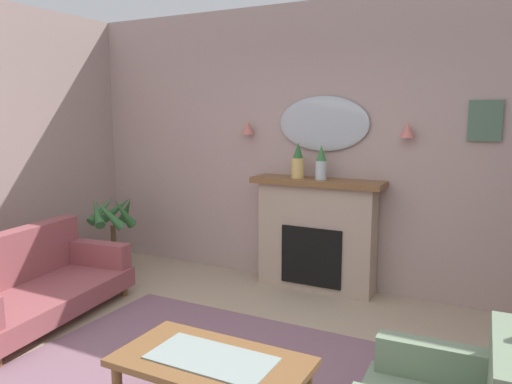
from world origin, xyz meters
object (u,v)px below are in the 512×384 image
(fireplace, at_px, (316,236))
(floral_couch, at_px, (28,284))
(mantel_vase_left, at_px, (298,163))
(wall_sconce_left, at_px, (248,128))
(wall_sconce_right, at_px, (408,130))
(framed_picture, at_px, (485,121))
(coffee_table, at_px, (212,368))
(wall_mirror, at_px, (323,124))
(potted_plant_corner_palm, at_px, (113,232))
(mantel_vase_centre, at_px, (321,163))

(fireplace, bearing_deg, floral_couch, -136.41)
(mantel_vase_left, bearing_deg, wall_sconce_left, 169.54)
(wall_sconce_right, bearing_deg, framed_picture, 5.27)
(framed_picture, height_order, floral_couch, framed_picture)
(mantel_vase_left, xyz_separation_m, coffee_table, (0.51, -2.44, -0.93))
(mantel_vase_left, relative_size, wall_sconce_right, 2.61)
(wall_sconce_right, height_order, framed_picture, framed_picture)
(wall_mirror, bearing_deg, framed_picture, 0.38)
(framed_picture, distance_m, coffee_table, 3.19)
(mantel_vase_left, height_order, wall_mirror, wall_mirror)
(mantel_vase_left, height_order, potted_plant_corner_palm, mantel_vase_left)
(mantel_vase_centre, distance_m, coffee_table, 2.63)
(framed_picture, bearing_deg, wall_sconce_right, -174.73)
(wall_mirror, xyz_separation_m, potted_plant_corner_palm, (-2.28, -0.67, -1.25))
(wall_sconce_left, distance_m, wall_sconce_right, 1.70)
(wall_sconce_right, xyz_separation_m, floral_couch, (-2.84, -1.98, -1.34))
(framed_picture, distance_m, floral_couch, 4.29)
(mantel_vase_centre, relative_size, framed_picture, 0.97)
(floral_couch, bearing_deg, coffee_table, -14.19)
(mantel_vase_centre, bearing_deg, wall_sconce_right, 8.53)
(framed_picture, bearing_deg, floral_couch, -149.63)
(mantel_vase_left, distance_m, wall_sconce_right, 1.11)
(wall_mirror, bearing_deg, wall_sconce_right, -3.37)
(floral_couch, bearing_deg, mantel_vase_left, 46.19)
(floral_couch, distance_m, potted_plant_corner_palm, 1.41)
(wall_sconce_left, height_order, floral_couch, wall_sconce_left)
(mantel_vase_left, bearing_deg, framed_picture, 6.04)
(fireplace, relative_size, wall_sconce_right, 9.71)
(mantel_vase_left, xyz_separation_m, potted_plant_corner_palm, (-2.08, -0.50, -0.85))
(fireplace, height_order, mantel_vase_centre, mantel_vase_centre)
(coffee_table, bearing_deg, wall_sconce_right, 78.07)
(potted_plant_corner_palm, bearing_deg, mantel_vase_centre, 12.05)
(coffee_table, height_order, floral_couch, floral_couch)
(mantel_vase_centre, distance_m, floral_couch, 2.94)
(coffee_table, bearing_deg, framed_picture, 65.58)
(wall_sconce_right, bearing_deg, floral_couch, -145.04)
(wall_sconce_right, relative_size, floral_couch, 0.08)
(floral_couch, height_order, potted_plant_corner_palm, potted_plant_corner_palm)
(mantel_vase_centre, bearing_deg, mantel_vase_left, 180.00)
(mantel_vase_left, distance_m, wall_sconce_left, 0.74)
(fireplace, relative_size, mantel_vase_left, 3.72)
(wall_mirror, height_order, wall_sconce_right, wall_mirror)
(mantel_vase_centre, height_order, coffee_table, mantel_vase_centre)
(wall_sconce_right, distance_m, floral_couch, 3.71)
(potted_plant_corner_palm, bearing_deg, framed_picture, 10.16)
(wall_sconce_left, height_order, framed_picture, framed_picture)
(fireplace, xyz_separation_m, mantel_vase_left, (-0.20, -0.03, 0.75))
(fireplace, bearing_deg, framed_picture, 5.77)
(mantel_vase_centre, relative_size, wall_sconce_left, 2.49)
(wall_sconce_right, relative_size, framed_picture, 0.39)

